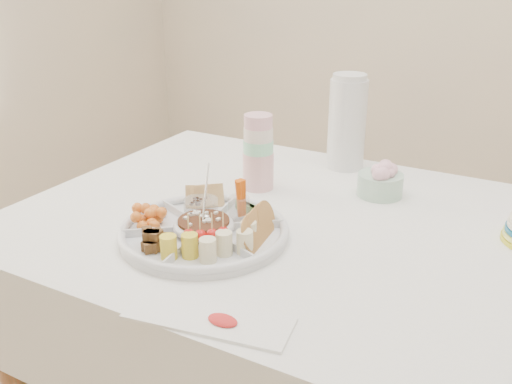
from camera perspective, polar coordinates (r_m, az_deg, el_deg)
The scene contains 13 objects.
dining_table at distance 1.57m, azimuth 6.25°, elevation -15.99°, with size 1.52×1.02×0.76m, color white.
party_tray at distance 1.30m, azimuth -5.23°, elevation -3.69°, with size 0.38×0.38×0.04m, color white.
bean_dip at distance 1.30m, azimuth -5.24°, elevation -3.40°, with size 0.12×0.12×0.04m, color black.
tortillas at distance 1.24m, azimuth 0.12°, elevation -3.79°, with size 0.10×0.10×0.06m, color #A47034, non-canonical shape.
carrot_cucumber at distance 1.35m, azimuth -0.71°, elevation -0.62°, with size 0.10×0.10×0.09m, color #E65809, non-canonical shape.
pita_raisins at distance 1.41m, azimuth -5.60°, elevation -0.60°, with size 0.12×0.12×0.06m, color tan, non-canonical shape.
cherries at distance 1.35m, azimuth -10.19°, elevation -2.25°, with size 0.12×0.12×0.05m, color orange, non-canonical shape.
granola_chunks at distance 1.24m, azimuth -10.28°, elevation -4.74°, with size 0.09×0.09×0.04m, color brown, non-canonical shape.
banana_tomato at distance 1.17m, azimuth -4.88°, elevation -4.87°, with size 0.11×0.11×0.09m, color #FFF299, non-canonical shape.
cup_stack at distance 1.54m, azimuth 0.23°, elevation 4.46°, with size 0.08×0.08×0.23m, color beige.
thermos at distance 1.72m, azimuth 9.11°, elevation 7.03°, with size 0.11×0.11×0.29m, color white.
flower_bowl at distance 1.55m, azimuth 12.34°, elevation 1.24°, with size 0.12×0.12×0.09m, color #A8DAC4.
placemat at distance 1.03m, azimuth -4.79°, elevation -12.47°, with size 0.30×0.10×0.01m, color white.
Camera 1 is at (0.45, -1.15, 1.35)m, focal length 40.00 mm.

